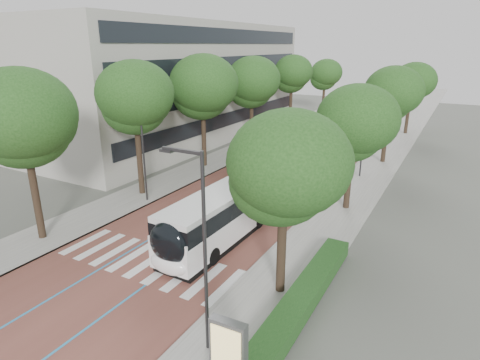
{
  "coord_description": "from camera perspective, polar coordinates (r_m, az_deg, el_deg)",
  "views": [
    {
      "loc": [
        14.19,
        -13.64,
        11.46
      ],
      "look_at": [
        1.13,
        9.76,
        2.4
      ],
      "focal_mm": 30.0,
      "sensor_mm": 36.0,
      "label": 1
    }
  ],
  "objects": [
    {
      "name": "bus_queued_1",
      "position": [
        53.39,
        16.08,
        7.33
      ],
      "size": [
        2.86,
        12.46,
        3.2
      ],
      "rotation": [
        0.0,
        0.0,
        -0.03
      ],
      "color": "white",
      "rests_on": "ground"
    },
    {
      "name": "bus_queued_3",
      "position": [
        79.15,
        20.64,
        10.37
      ],
      "size": [
        2.93,
        12.47,
        3.2
      ],
      "rotation": [
        0.0,
        0.0,
        0.03
      ],
      "color": "white",
      "rests_on": "ground"
    },
    {
      "name": "lane_line_right",
      "position": [
        56.27,
        15.72,
        6.25
      ],
      "size": [
        0.12,
        126.0,
        0.01
      ],
      "primitive_type": "cube",
      "color": "#2581B9",
      "rests_on": "road"
    },
    {
      "name": "lamp_post_left",
      "position": [
        30.56,
        -13.61,
        4.25
      ],
      "size": [
        0.14,
        0.14,
        8.0
      ],
      "primitive_type": "cylinder",
      "color": "#2E2D30",
      "rests_on": "sidewalk_left"
    },
    {
      "name": "streetlight_near",
      "position": [
        14.65,
        -5.65,
        -8.37
      ],
      "size": [
        1.82,
        0.2,
        8.0
      ],
      "color": "#2E2D30",
      "rests_on": "sidewalk_right"
    },
    {
      "name": "bus_queued_2",
      "position": [
        65.72,
        18.37,
        9.13
      ],
      "size": [
        2.96,
        12.48,
        3.2
      ],
      "rotation": [
        0.0,
        0.0,
        0.04
      ],
      "color": "white",
      "rests_on": "ground"
    },
    {
      "name": "zebra_crossing",
      "position": [
        23.26,
        -12.87,
        -11.29
      ],
      "size": [
        10.55,
        3.6,
        0.01
      ],
      "color": "silver",
      "rests_on": "ground"
    },
    {
      "name": "trees_right",
      "position": [
        36.77,
        18.98,
        9.62
      ],
      "size": [
        5.62,
        47.5,
        9.05
      ],
      "color": "black",
      "rests_on": "ground"
    },
    {
      "name": "lane_line_left",
      "position": [
        57.08,
        12.59,
        6.67
      ],
      "size": [
        0.12,
        126.0,
        0.01
      ],
      "primitive_type": "cube",
      "color": "#2581B9",
      "rests_on": "road"
    },
    {
      "name": "ground",
      "position": [
        22.78,
        -14.95,
        -12.23
      ],
      "size": [
        160.0,
        160.0,
        0.0
      ],
      "primitive_type": "plane",
      "color": "#51544C",
      "rests_on": "ground"
    },
    {
      "name": "sidewalk_right",
      "position": [
        55.25,
        21.66,
        5.44
      ],
      "size": [
        4.0,
        140.0,
        0.12
      ],
      "primitive_type": "cube",
      "color": "gray",
      "rests_on": "ground"
    },
    {
      "name": "bus_queued_0",
      "position": [
        41.09,
        11.79,
        4.43
      ],
      "size": [
        2.57,
        12.4,
        3.2
      ],
      "rotation": [
        0.0,
        0.0,
        -0.0
      ],
      "color": "white",
      "rests_on": "ground"
    },
    {
      "name": "sidewalk_left",
      "position": [
        58.97,
        7.08,
        7.39
      ],
      "size": [
        4.0,
        140.0,
        0.12
      ],
      "primitive_type": "cube",
      "color": "gray",
      "rests_on": "ground"
    },
    {
      "name": "kerb_right",
      "position": [
        55.51,
        19.73,
        5.73
      ],
      "size": [
        0.2,
        140.0,
        0.14
      ],
      "primitive_type": "cube",
      "color": "gray",
      "rests_on": "ground"
    },
    {
      "name": "hedge",
      "position": [
        18.21,
        7.32,
        -18.42
      ],
      "size": [
        1.2,
        14.0,
        0.8
      ],
      "primitive_type": "cube",
      "color": "#143A15",
      "rests_on": "sidewalk_right"
    },
    {
      "name": "trees_left",
      "position": [
        42.41,
        -1.81,
        12.88
      ],
      "size": [
        6.42,
        60.66,
        10.17
      ],
      "color": "black",
      "rests_on": "ground"
    },
    {
      "name": "streetlight_far",
      "position": [
        37.04,
        17.04,
        7.53
      ],
      "size": [
        1.82,
        0.2,
        8.0
      ],
      "color": "#2E2D30",
      "rests_on": "sidewalk_right"
    },
    {
      "name": "road",
      "position": [
        56.66,
        14.14,
        6.45
      ],
      "size": [
        11.0,
        140.0,
        0.02
      ],
      "primitive_type": "cube",
      "color": "brown",
      "rests_on": "ground"
    },
    {
      "name": "ad_panel",
      "position": [
        14.77,
        -1.66,
        -23.43
      ],
      "size": [
        1.34,
        0.53,
        2.75
      ],
      "rotation": [
        0.0,
        0.0,
        0.04
      ],
      "color": "#59595B",
      "rests_on": "sidewalk_right"
    },
    {
      "name": "lead_bus",
      "position": [
        27.12,
        1.28,
        -2.59
      ],
      "size": [
        2.84,
        18.44,
        3.2
      ],
      "rotation": [
        0.0,
        0.0,
        -0.02
      ],
      "color": "black",
      "rests_on": "ground"
    },
    {
      "name": "office_building",
      "position": [
        53.73,
        -10.03,
        13.64
      ],
      "size": [
        18.11,
        40.0,
        14.0
      ],
      "color": "#9A978F",
      "rests_on": "ground"
    },
    {
      "name": "kerb_left",
      "position": [
        58.3,
        8.82,
        7.18
      ],
      "size": [
        0.2,
        140.0,
        0.14
      ],
      "primitive_type": "cube",
      "color": "gray",
      "rests_on": "ground"
    }
  ]
}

